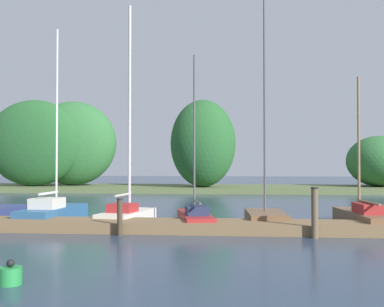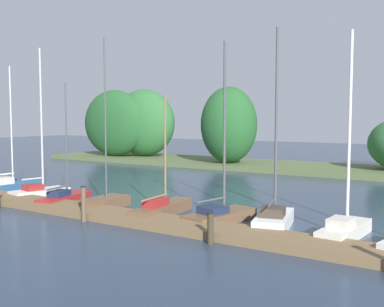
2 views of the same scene
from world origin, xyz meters
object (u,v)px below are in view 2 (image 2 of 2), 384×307
sailboat_6 (221,212)px  mooring_piling_3 (210,228)px  sailboat_1 (10,186)px  sailboat_7 (274,217)px  mooring_piling_2 (84,204)px  sailboat_4 (106,201)px  sailboat_8 (345,226)px  sailboat_5 (163,207)px  sailboat_3 (66,197)px  sailboat_2 (41,189)px

sailboat_6 → mooring_piling_3: (1.36, -3.28, 0.17)m
sailboat_1 → sailboat_7: size_ratio=0.93×
sailboat_1 → mooring_piling_2: 9.86m
sailboat_6 → mooring_piling_2: 5.96m
sailboat_4 → sailboat_7: bearing=-89.3°
sailboat_8 → mooring_piling_3: (-3.83, -3.41, 0.11)m
sailboat_8 → mooring_piling_3: 5.13m
sailboat_5 → sailboat_4: bearing=87.9°
sailboat_4 → sailboat_5: size_ratio=1.54×
sailboat_3 → sailboat_7: sailboat_7 is taller
sailboat_4 → mooring_piling_3: sailboat_4 is taller
sailboat_6 → mooring_piling_3: sailboat_6 is taller
sailboat_5 → sailboat_6: (2.89, 0.31, 0.04)m
sailboat_2 → sailboat_4: 5.13m
sailboat_5 → sailboat_6: 2.91m
mooring_piling_3 → sailboat_4: bearing=160.0°
sailboat_3 → sailboat_5: size_ratio=1.15×
sailboat_8 → sailboat_3: bearing=98.7°
sailboat_2 → sailboat_8: sailboat_2 is taller
sailboat_2 → mooring_piling_3: (12.82, -3.01, 0.11)m
sailboat_5 → mooring_piling_3: sailboat_5 is taller
sailboat_5 → sailboat_3: bearing=89.7°
mooring_piling_3 → sailboat_1: bearing=168.8°
sailboat_5 → sailboat_7: bearing=-89.4°
sailboat_1 → sailboat_6: (14.38, 0.15, 0.01)m
sailboat_1 → sailboat_5: bearing=-86.5°
sailboat_8 → sailboat_2: bearing=96.4°
sailboat_1 → sailboat_2: bearing=-88.2°
sailboat_1 → sailboat_7: sailboat_7 is taller
sailboat_7 → sailboat_2: bearing=78.2°
sailboat_6 → sailboat_8: 5.19m
sailboat_7 → sailboat_5: bearing=81.7°
sailboat_3 → sailboat_1: bearing=71.6°
sailboat_3 → mooring_piling_3: bearing=-115.7°
sailboat_5 → sailboat_8: bearing=-91.8°
mooring_piling_2 → mooring_piling_3: mooring_piling_2 is taller
sailboat_5 → sailboat_8: sailboat_8 is taller
sailboat_2 → sailboat_6: size_ratio=1.08×
sailboat_5 → sailboat_1: bearing=84.4°
sailboat_1 → sailboat_2: (2.92, -0.12, 0.07)m
sailboat_4 → sailboat_5: 3.44m
mooring_piling_3 → mooring_piling_2: bearing=179.4°
sailboat_7 → mooring_piling_2: sailboat_7 is taller
sailboat_3 → mooring_piling_3: 10.53m
sailboat_2 → sailboat_3: sailboat_2 is taller
sailboat_6 → mooring_piling_2: bearing=134.9°
sailboat_6 → sailboat_7: sailboat_7 is taller
sailboat_2 → sailboat_7: sailboat_2 is taller
sailboat_8 → sailboat_4: bearing=98.0°
sailboat_5 → sailboat_2: bearing=84.9°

